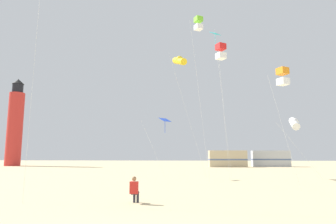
# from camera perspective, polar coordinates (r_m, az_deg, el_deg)

# --- Properties ---
(kite_flyer_standing) EXTENTS (0.36, 0.53, 1.16)m
(kite_flyer_standing) POSITION_cam_1_polar(r_m,az_deg,el_deg) (13.41, -6.45, -14.49)
(kite_flyer_standing) COLOR red
(kite_flyer_standing) RESTS_ON ground
(kite_diamond_cyan) EXTENTS (1.78, 1.78, 13.96)m
(kite_diamond_cyan) POSITION_cam_1_polar(r_m,az_deg,el_deg) (29.85, 9.17, 13.37)
(kite_diamond_cyan) COLOR silver
(kite_diamond_cyan) RESTS_ON ground
(kite_box_scarlet) EXTENTS (0.82, 0.82, 10.15)m
(kite_box_scarlet) POSITION_cam_1_polar(r_m,az_deg,el_deg) (22.49, 10.11, 11.32)
(kite_box_scarlet) COLOR silver
(kite_box_scarlet) RESTS_ON ground
(kite_box_lime) EXTENTS (1.40, 1.15, 13.92)m
(kite_box_lime) POSITION_cam_1_polar(r_m,az_deg,el_deg) (26.89, 5.87, 16.50)
(kite_box_lime) COLOR silver
(kite_box_lime) RESTS_ON ground
(kite_box_orange) EXTENTS (1.48, 1.48, 7.71)m
(kite_box_orange) POSITION_cam_1_polar(r_m,az_deg,el_deg) (20.81, 21.17, 6.36)
(kite_box_orange) COLOR silver
(kite_box_orange) RESTS_ON ground
(kite_tube_white) EXTENTS (3.49, 3.40, 5.77)m
(kite_tube_white) POSITION_cam_1_polar(r_m,az_deg,el_deg) (30.70, 23.09, -1.98)
(kite_tube_white) COLOR silver
(kite_tube_white) RESTS_ON ground
(kite_diamond_blue) EXTENTS (2.79, 2.79, 5.45)m
(kite_diamond_blue) POSITION_cam_1_polar(r_m,az_deg,el_deg) (27.05, -0.69, -1.89)
(kite_diamond_blue) COLOR silver
(kite_diamond_blue) RESTS_ON ground
(kite_tube_gold) EXTENTS (3.45, 3.78, 12.43)m
(kite_tube_gold) POSITION_cam_1_polar(r_m,az_deg,el_deg) (31.14, 2.23, 9.82)
(kite_tube_gold) COLOR silver
(kite_tube_gold) RESTS_ON ground
(lighthouse_distant) EXTENTS (2.80, 2.80, 16.80)m
(lighthouse_distant) POSITION_cam_1_polar(r_m,az_deg,el_deg) (64.14, -27.29, -2.14)
(lighthouse_distant) COLOR red
(lighthouse_distant) RESTS_ON ground
(rv_van_tan) EXTENTS (6.58, 2.75, 2.80)m
(rv_van_tan) POSITION_cam_1_polar(r_m,az_deg,el_deg) (53.00, 11.34, -8.80)
(rv_van_tan) COLOR #C6B28C
(rv_van_tan) RESTS_ON ground
(rv_van_silver) EXTENTS (6.54, 2.64, 2.80)m
(rv_van_silver) POSITION_cam_1_polar(r_m,az_deg,el_deg) (56.27, 19.08, -8.47)
(rv_van_silver) COLOR #B7BABF
(rv_van_silver) RESTS_ON ground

